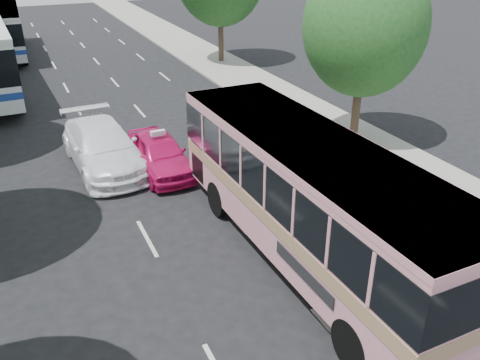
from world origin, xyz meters
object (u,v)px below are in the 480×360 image
pink_taxi (159,153)px  white_pickup (103,146)px  tour_coach_rear (3,26)px  pink_bus (310,189)px

pink_taxi → white_pickup: white_pickup is taller
pink_taxi → white_pickup: (-1.89, 1.36, 0.11)m
pink_taxi → tour_coach_rear: bearing=99.4°
pink_bus → tour_coach_rear: 32.50m
tour_coach_rear → pink_bus: bearing=-76.7°
tour_coach_rear → white_pickup: bearing=-82.0°
tour_coach_rear → pink_taxi: bearing=-78.0°
pink_bus → white_pickup: (-4.01, 8.75, -1.38)m
pink_taxi → tour_coach_rear: size_ratio=0.39×
pink_taxi → white_pickup: size_ratio=0.75×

